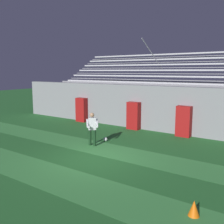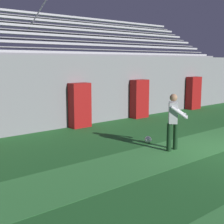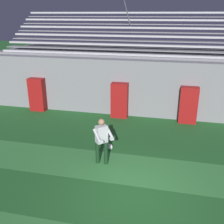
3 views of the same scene
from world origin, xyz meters
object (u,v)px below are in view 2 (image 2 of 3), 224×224
padding_pillar_far_right (193,93)px  soccer_ball (148,140)px  goalkeeper (173,118)px  padding_pillar_gate_left (80,105)px  padding_pillar_gate_right (139,99)px

padding_pillar_far_right → soccer_ball: size_ratio=7.97×
padding_pillar_far_right → goalkeeper: (-7.17, -4.45, 0.08)m
padding_pillar_gate_left → padding_pillar_gate_right: 3.29m
padding_pillar_gate_right → goalkeeper: (-3.03, -4.45, 0.08)m
padding_pillar_gate_left → padding_pillar_gate_right: bearing=0.0°
goalkeeper → soccer_ball: 1.33m
padding_pillar_far_right → soccer_ball: padding_pillar_far_right is taller
padding_pillar_far_right → goalkeeper: size_ratio=1.05×
padding_pillar_gate_left → goalkeeper: padding_pillar_gate_left is taller
padding_pillar_far_right → padding_pillar_gate_right: bearing=180.0°
padding_pillar_gate_right → soccer_ball: (-2.99, -3.42, -0.77)m
goalkeeper → soccer_ball: (0.04, 1.03, -0.84)m
soccer_ball → padding_pillar_far_right: bearing=25.6°
padding_pillar_gate_right → goalkeeper: size_ratio=1.05×
padding_pillar_gate_right → padding_pillar_far_right: same height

